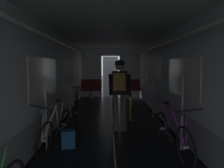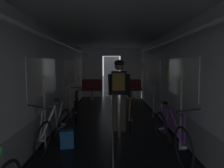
# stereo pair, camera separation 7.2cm
# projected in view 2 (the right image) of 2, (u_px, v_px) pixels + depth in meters

# --- Properties ---
(train_car_shell) EXTENTS (3.14, 12.34, 2.57)m
(train_car_shell) POSITION_uv_depth(u_px,v_px,m) (112.00, 61.00, 5.47)
(train_car_shell) COLOR black
(train_car_shell) RESTS_ON ground
(bench_seat_far_left) EXTENTS (0.98, 0.51, 0.95)m
(bench_seat_far_left) POSITION_uv_depth(u_px,v_px,m) (92.00, 88.00, 10.02)
(bench_seat_far_left) COLOR gray
(bench_seat_far_left) RESTS_ON ground
(bench_seat_far_right) EXTENTS (0.98, 0.51, 0.95)m
(bench_seat_far_right) POSITION_uv_depth(u_px,v_px,m) (131.00, 88.00, 10.03)
(bench_seat_far_right) COLOR gray
(bench_seat_far_right) RESTS_ON ground
(bicycle_white) EXTENTS (0.53, 1.69, 0.96)m
(bicycle_white) POSITION_uv_depth(u_px,v_px,m) (54.00, 129.00, 4.21)
(bicycle_white) COLOR black
(bicycle_white) RESTS_ON ground
(bicycle_purple) EXTENTS (0.45, 1.69, 0.94)m
(bicycle_purple) POSITION_uv_depth(u_px,v_px,m) (171.00, 134.00, 3.86)
(bicycle_purple) COLOR black
(bicycle_purple) RESTS_ON ground
(bicycle_black) EXTENTS (0.44, 1.69, 0.94)m
(bicycle_black) POSITION_uv_depth(u_px,v_px,m) (77.00, 107.00, 6.28)
(bicycle_black) COLOR black
(bicycle_black) RESTS_ON ground
(person_cyclist_aisle) EXTENTS (0.55, 0.41, 1.73)m
(person_cyclist_aisle) POSITION_uv_depth(u_px,v_px,m) (119.00, 87.00, 5.23)
(person_cyclist_aisle) COLOR brown
(person_cyclist_aisle) RESTS_ON ground
(bicycle_yellow_in_aisle) EXTENTS (0.44, 1.69, 0.94)m
(bicycle_yellow_in_aisle) POSITION_uv_depth(u_px,v_px,m) (130.00, 113.00, 5.56)
(bicycle_yellow_in_aisle) COLOR black
(bicycle_yellow_in_aisle) RESTS_ON ground
(backpack_on_floor) EXTENTS (0.30, 0.25, 0.34)m
(backpack_on_floor) POSITION_uv_depth(u_px,v_px,m) (67.00, 139.00, 4.26)
(backpack_on_floor) COLOR #1E5693
(backpack_on_floor) RESTS_ON ground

